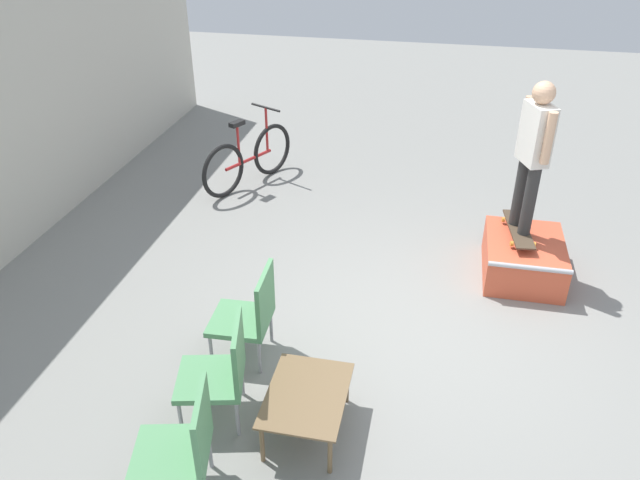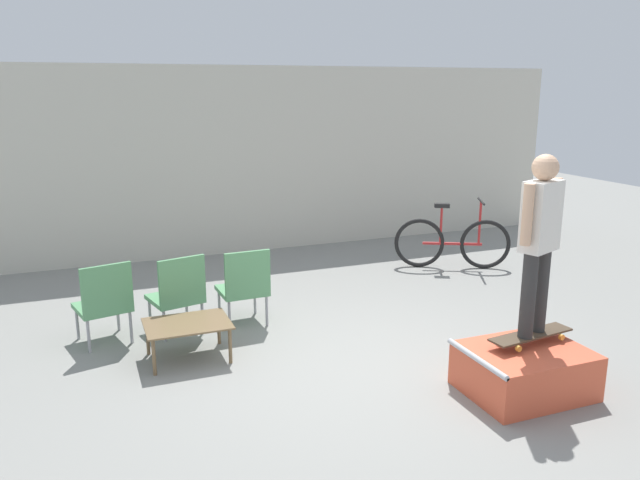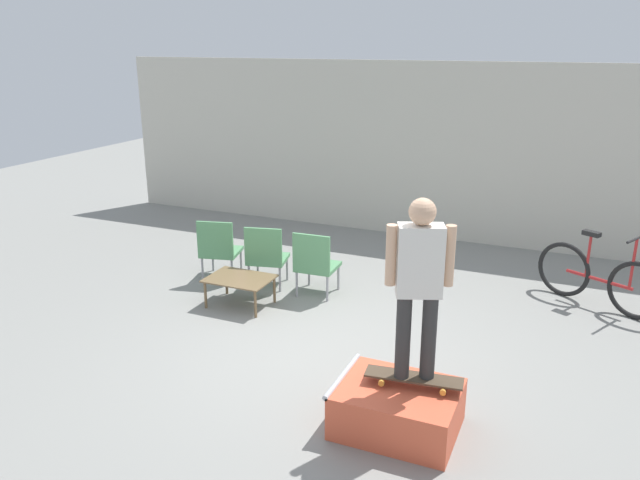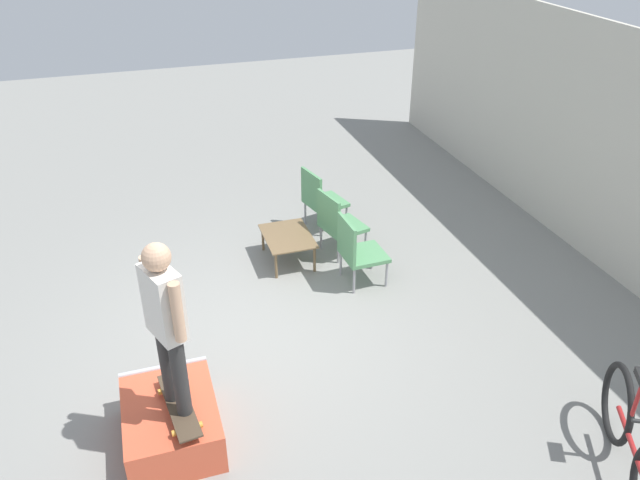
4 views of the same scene
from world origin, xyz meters
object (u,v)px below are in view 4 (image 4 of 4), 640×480
at_px(skateboard_on_ramp, 179,405).
at_px(coffee_table, 288,238).
at_px(patio_chair_left, 320,198).
at_px(patio_chair_center, 337,222).
at_px(patio_chair_right, 357,249).
at_px(skate_ramp_box, 172,422).
at_px(person_skater, 166,317).
at_px(bicycle, 633,444).

relative_size(skateboard_on_ramp, coffee_table, 1.05).
height_order(skateboard_on_ramp, patio_chair_left, patio_chair_left).
bearing_deg(patio_chair_left, patio_chair_center, 166.45).
height_order(patio_chair_center, patio_chair_right, same).
bearing_deg(skate_ramp_box, person_skater, 37.33).
bearing_deg(skateboard_on_ramp, patio_chair_left, 138.61).
bearing_deg(skateboard_on_ramp, person_skater, 49.33).
bearing_deg(person_skater, skate_ramp_box, -164.35).
bearing_deg(patio_chair_right, patio_chair_center, -2.51).
height_order(person_skater, patio_chair_center, person_skater).
bearing_deg(patio_chair_center, skateboard_on_ramp, 125.41).
height_order(person_skater, bicycle, person_skater).
bearing_deg(coffee_table, person_skater, -31.84).
relative_size(patio_chair_left, patio_chair_center, 1.00).
bearing_deg(patio_chair_left, skateboard_on_ramp, 132.04).
bearing_deg(coffee_table, skate_ramp_box, -34.22).
bearing_deg(person_skater, skateboard_on_ramp, -145.38).
xyz_separation_m(patio_chair_left, patio_chair_center, (0.77, -0.00, 0.00)).
xyz_separation_m(person_skater, patio_chair_right, (-2.02, 2.41, -0.97)).
height_order(skateboard_on_ramp, patio_chair_right, patio_chair_right).
xyz_separation_m(skateboard_on_ramp, patio_chair_left, (-3.53, 2.42, -0.01)).
xyz_separation_m(coffee_table, patio_chair_center, (0.02, 0.69, 0.14)).
bearing_deg(person_skater, bicycle, 45.48).
height_order(patio_chair_left, bicycle, bicycle).
bearing_deg(patio_chair_center, skate_ramp_box, 123.19).
distance_m(skateboard_on_ramp, person_skater, 0.95).
bearing_deg(patio_chair_right, skateboard_on_ramp, 127.56).
xyz_separation_m(patio_chair_right, bicycle, (3.51, 1.13, -0.09)).
bearing_deg(skate_ramp_box, skateboard_on_ramp, 37.33).
relative_size(skateboard_on_ramp, patio_chair_left, 0.96).
bearing_deg(coffee_table, skateboard_on_ramp, -31.84).
distance_m(coffee_table, patio_chair_right, 1.04).
bearing_deg(patio_chair_center, person_skater, 125.41).
distance_m(patio_chair_right, bicycle, 3.69).
height_order(skateboard_on_ramp, person_skater, person_skater).
relative_size(person_skater, patio_chair_right, 1.77).
height_order(coffee_table, patio_chair_right, patio_chair_right).
bearing_deg(skateboard_on_ramp, bicycle, 60.19).
bearing_deg(skate_ramp_box, coffee_table, 145.78).
bearing_deg(patio_chair_right, skate_ramp_box, 124.94).
xyz_separation_m(person_skater, patio_chair_left, (-3.53, 2.42, -0.97)).
height_order(patio_chair_left, patio_chair_center, same).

